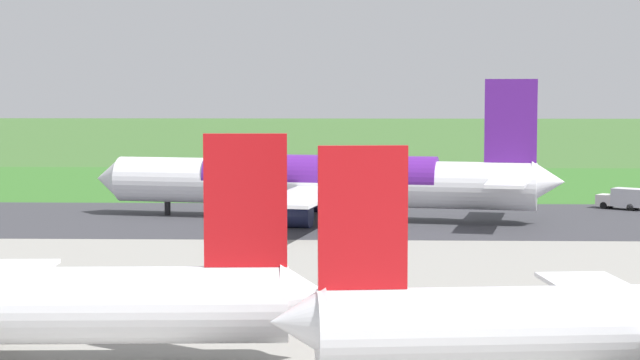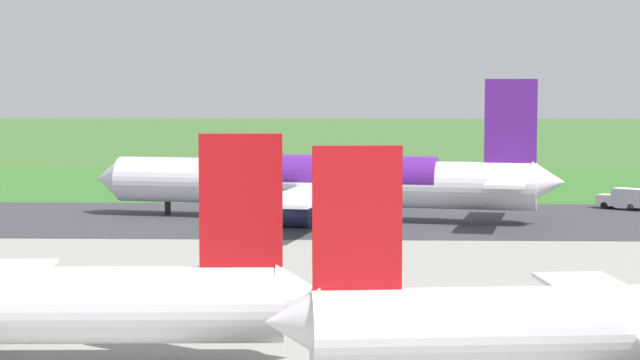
{
  "view_description": "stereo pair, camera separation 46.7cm",
  "coord_description": "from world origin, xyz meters",
  "px_view_note": "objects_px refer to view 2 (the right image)",
  "views": [
    {
      "loc": [
        4.32,
        125.15,
        14.99
      ],
      "look_at": [
        8.25,
        0.0,
        4.5
      ],
      "focal_mm": 62.78,
      "sensor_mm": 36.0,
      "label": 1
    },
    {
      "loc": [
        3.85,
        125.14,
        14.99
      ],
      "look_at": [
        8.25,
        0.0,
        4.5
      ],
      "focal_mm": 62.78,
      "sensor_mm": 36.0,
      "label": 2
    }
  ],
  "objects_px": {
    "no_stopping_sign": "(472,178)",
    "traffic_cone_orange": "(450,185)",
    "airliner_main": "(323,181)",
    "service_truck_fuel": "(624,198)"
  },
  "relations": [
    {
      "from": "no_stopping_sign",
      "to": "traffic_cone_orange",
      "type": "relative_size",
      "value": 5.3
    },
    {
      "from": "airliner_main",
      "to": "service_truck_fuel",
      "type": "xyz_separation_m",
      "value": [
        -36.3,
        -11.43,
        -2.95
      ]
    },
    {
      "from": "airliner_main",
      "to": "service_truck_fuel",
      "type": "relative_size",
      "value": 8.96
    },
    {
      "from": "traffic_cone_orange",
      "to": "service_truck_fuel",
      "type": "bearing_deg",
      "value": 121.85
    },
    {
      "from": "airliner_main",
      "to": "no_stopping_sign",
      "type": "bearing_deg",
      "value": -118.27
    },
    {
      "from": "no_stopping_sign",
      "to": "airliner_main",
      "type": "bearing_deg",
      "value": 61.73
    },
    {
      "from": "no_stopping_sign",
      "to": "traffic_cone_orange",
      "type": "bearing_deg",
      "value": -47.61
    },
    {
      "from": "service_truck_fuel",
      "to": "no_stopping_sign",
      "type": "distance_m",
      "value": 31.11
    },
    {
      "from": "service_truck_fuel",
      "to": "no_stopping_sign",
      "type": "xyz_separation_m",
      "value": [
        15.71,
        -26.85,
        0.31
      ]
    },
    {
      "from": "no_stopping_sign",
      "to": "traffic_cone_orange",
      "type": "distance_m",
      "value": 4.75
    }
  ]
}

